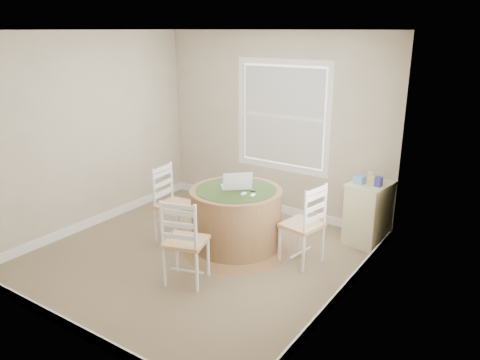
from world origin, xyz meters
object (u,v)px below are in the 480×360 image
Objects in this scene: round_table at (236,218)px; chair_left at (175,204)px; chair_right at (302,224)px; laptop at (236,186)px; corner_chest at (368,212)px; chair_near at (186,241)px.

round_table is 0.86m from chair_left.
chair_right is (0.80, 0.17, 0.04)m from round_table.
laptop is (-0.83, -0.12, 0.35)m from chair_right.
corner_chest is at bearing 166.21° from chair_right.
chair_near is (0.82, -0.75, 0.00)m from chair_left.
round_table is at bearing -67.41° from chair_right.
laptop reaches higher than chair_near.
chair_near is 1.02m from laptop.
chair_near reaches higher than round_table.
chair_right reaches higher than corner_chest.
chair_near is 1.36m from chair_right.
chair_left is 1.68m from chair_right.
chair_left is at bearing -28.32° from laptop.
chair_left is 1.11m from chair_near.
chair_near and chair_right have the same top height.
chair_near is 2.41m from corner_chest.
chair_right is at bearing 146.14° from laptop.
chair_right is 2.07× the size of laptop.
corner_chest is at bearing -139.76° from chair_near.
laptop is (-0.02, 0.04, 0.39)m from round_table.
chair_near is (-0.02, -0.92, 0.04)m from round_table.
round_table is 0.92m from chair_near.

